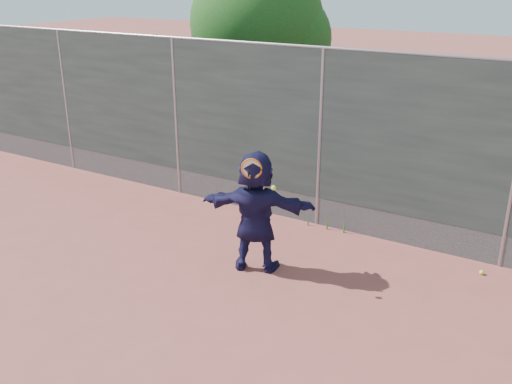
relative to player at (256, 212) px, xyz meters
The scene contains 7 objects.
ground 1.84m from the player, 86.60° to the right, with size 80.00×80.00×0.00m, color #9E4C42.
player is the anchor object (origin of this frame).
ball_ground 3.39m from the player, 26.98° to the left, with size 0.07×0.07×0.07m, color #C0F937.
fence 2.02m from the player, 87.14° to the left, with size 20.00×0.06×3.03m.
swing_action 0.71m from the player, 67.46° to the right, with size 0.56×0.20×0.51m.
tree_left 6.02m from the player, 119.06° to the left, with size 3.15×3.00×4.53m.
weed_clump 1.98m from the player, 77.69° to the left, with size 0.68×0.07×0.30m.
Camera 1 is at (3.75, -4.84, 4.07)m, focal length 40.00 mm.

